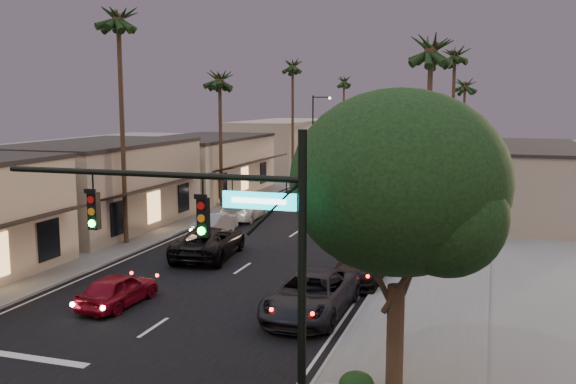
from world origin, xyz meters
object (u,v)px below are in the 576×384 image
Objects in this scene: streetlight_left at (315,129)px; palm_ld at (293,62)px; palm_far at (344,79)px; curbside_black at (362,264)px; oncoming_pickup at (209,242)px; oncoming_silver at (216,223)px; traffic_signal at (229,237)px; oncoming_red at (118,289)px; corner_tree at (401,190)px; palm_ra at (431,42)px; palm_rb at (455,51)px; palm_lc at (220,74)px; palm_rc at (465,82)px; arch at (394,124)px; streetlight_right at (432,138)px; curbside_near at (311,294)px; palm_lb at (118,12)px.

palm_ld is at bearing -119.25° from streetlight_left.
palm_far is 61.97m from curbside_black.
oncoming_pickup is at bearing -83.41° from streetlight_left.
palm_far is 52.97m from oncoming_silver.
traffic_signal is 2.06× the size of oncoming_red.
oncoming_pickup reaches higher than oncoming_red.
palm_ra is (-0.88, 16.55, 5.46)m from corner_tree.
corner_tree is at bearing -88.63° from palm_rb.
palm_rc is at bearing 58.44° from palm_lc.
arch is 1.15× the size of palm_ra.
corner_tree is at bearing 162.76° from oncoming_red.
oncoming_red is (-9.61, -33.14, -4.63)m from streetlight_right.
curbside_near is (7.93, 1.34, 0.14)m from oncoming_red.
palm_lb is 27.94m from palm_rb.
palm_rc is 2.84× the size of oncoming_silver.
palm_lc is at bearing 114.06° from traffic_signal.
arch is 51.89m from curbside_black.
palm_far reaches higher than oncoming_silver.
streetlight_left is at bearing 103.14° from traffic_signal.
palm_rc is at bearing -39.64° from palm_far.
arch is (-5.69, 66.00, 0.45)m from traffic_signal.
oncoming_pickup is 1.00× the size of curbside_near.
curbside_near is at bearing -74.81° from streetlight_left.
palm_rb reaches higher than oncoming_pickup.
streetlight_right is at bearing 88.28° from traffic_signal.
corner_tree is 17.45m from palm_ra.
palm_lb reaches higher than oncoming_pickup.
palm_ld is (-15.52, 10.00, 7.09)m from streetlight_right.
palm_lb is (-15.52, -23.00, 8.06)m from streetlight_right.
arch is 3.54× the size of oncoming_silver.
palm_rc is at bearing -34.89° from arch.
palm_lc reaches higher than oncoming_pickup.
arch is 18.61m from palm_ld.
palm_far is at bearing 114.76° from streetlight_right.
arch is at bearing -43.95° from palm_far.
palm_ra is 15.50m from curbside_near.
palm_lc reaches higher than streetlight_left.
streetlight_left reaches higher than oncoming_red.
palm_lb is at bearing -57.07° from oncoming_red.
palm_lc is 42.01m from palm_far.
palm_ld is 35.47m from palm_ra.
corner_tree is 0.62× the size of palm_ld.
arch is 47.17m from palm_ra.
corner_tree is 34.09m from palm_lc.
arch is 1.15× the size of palm_far.
palm_ra is 1.00× the size of palm_far.
traffic_signal is 0.95× the size of streetlight_right.
traffic_signal is 0.97× the size of corner_tree.
streetlight_left is 1.48× the size of oncoming_pickup.
palm_ra reaches higher than curbside_near.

